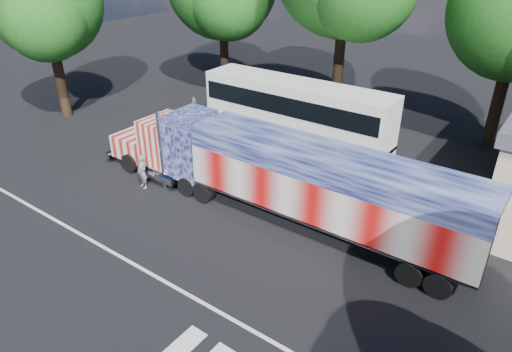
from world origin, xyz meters
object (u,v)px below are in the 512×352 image
Objects in this scene: coach_bus at (296,110)px; tree_w_a at (45,2)px; semi_truck at (278,174)px; woman at (142,172)px.

coach_bus is 1.08× the size of tree_w_a.
semi_truck is 20.42m from tree_w_a.
woman is 14.76m from tree_w_a.
tree_w_a is at bearing -157.80° from coach_bus.
tree_w_a is at bearing 173.82° from semi_truck.
tree_w_a reaches higher than woman.
semi_truck is 1.72× the size of tree_w_a.
woman is at bearing -165.53° from semi_truck.
tree_w_a is (-12.47, 3.94, 6.84)m from woman.
coach_bus is 10.63m from woman.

